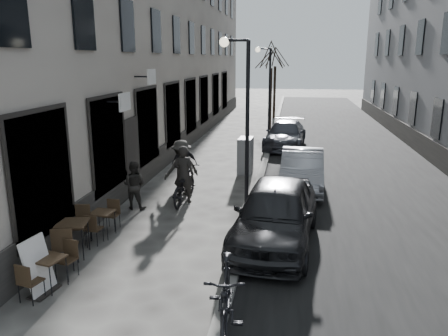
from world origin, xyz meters
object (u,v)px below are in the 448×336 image
(bicycle, at_px, (184,185))
(moped, at_px, (226,301))
(bistro_set_b, at_px, (73,235))
(car_mid, at_px, (302,170))
(streetlamp_near, at_px, (242,105))
(sign_board, at_px, (39,271))
(pedestrian_far, at_px, (184,163))
(car_far, at_px, (285,135))
(car_near, at_px, (276,213))
(pedestrian_mid, at_px, (182,168))
(utility_cabinet, at_px, (245,156))
(tree_near, at_px, (271,55))
(bistro_set_c, at_px, (103,221))
(streetlamp_far, at_px, (267,83))
(bistro_set_a, at_px, (49,270))
(tree_far, at_px, (275,56))
(pedestrian_near, at_px, (134,185))

(bicycle, xyz_separation_m, moped, (2.38, -6.72, 0.09))
(bistro_set_b, xyz_separation_m, car_mid, (5.35, 6.34, 0.18))
(streetlamp_near, relative_size, sign_board, 4.47)
(bicycle, relative_size, pedestrian_far, 1.39)
(car_far, bearing_deg, car_near, -84.52)
(sign_board, bearing_deg, pedestrian_far, 91.57)
(bistro_set_b, xyz_separation_m, car_near, (4.63, 1.45, 0.29))
(streetlamp_near, distance_m, pedestrian_mid, 3.19)
(streetlamp_near, height_order, utility_cabinet, streetlamp_near)
(tree_near, xyz_separation_m, car_mid, (1.82, -12.72, -3.98))
(car_far, bearing_deg, utility_cabinet, -99.59)
(bistro_set_c, relative_size, car_mid, 0.33)
(streetlamp_far, xyz_separation_m, pedestrian_far, (-2.35, -9.76, -2.38))
(tree_near, xyz_separation_m, bistro_set_c, (-3.33, -17.87, -4.25))
(bistro_set_a, distance_m, pedestrian_far, 7.85)
(streetlamp_near, distance_m, pedestrian_far, 4.03)
(bistro_set_b, height_order, car_near, car_near)
(bistro_set_b, distance_m, car_near, 4.86)
(sign_board, relative_size, bicycle, 0.53)
(tree_far, bearing_deg, car_mid, -84.44)
(bistro_set_a, bearing_deg, utility_cabinet, 85.72)
(sign_board, relative_size, car_far, 0.25)
(streetlamp_near, height_order, pedestrian_near, streetlamp_near)
(streetlamp_far, relative_size, sign_board, 4.47)
(bistro_set_c, distance_m, car_mid, 7.29)
(tree_far, xyz_separation_m, bistro_set_b, (-3.53, -25.06, -4.16))
(tree_far, relative_size, sign_board, 5.00)
(tree_far, distance_m, pedestrian_near, 22.25)
(utility_cabinet, distance_m, car_near, 6.87)
(bistro_set_a, distance_m, bicycle, 5.87)
(tree_near, xyz_separation_m, bicycle, (-1.93, -14.84, -4.10))
(streetlamp_near, distance_m, bistro_set_c, 5.14)
(bistro_set_a, height_order, pedestrian_far, pedestrian_far)
(utility_cabinet, xyz_separation_m, car_near, (1.48, -6.71, 0.07))
(bicycle, bearing_deg, car_mid, -148.11)
(pedestrian_mid, bearing_deg, bicycle, 70.49)
(tree_near, relative_size, pedestrian_mid, 3.04)
(bicycle, bearing_deg, bistro_set_c, 67.58)
(pedestrian_mid, height_order, moped, pedestrian_mid)
(pedestrian_near, distance_m, pedestrian_far, 3.03)
(bistro_set_b, bearing_deg, car_mid, 37.46)
(streetlamp_near, relative_size, car_near, 1.10)
(pedestrian_near, bearing_deg, tree_near, -97.88)
(tree_far, relative_size, car_mid, 1.38)
(tree_near, distance_m, tree_far, 6.00)
(bistro_set_c, xyz_separation_m, car_far, (4.43, 12.47, 0.26))
(bistro_set_a, xyz_separation_m, bicycle, (1.34, 5.71, 0.16))
(tree_near, xyz_separation_m, pedestrian_far, (-2.43, -12.76, -3.89))
(sign_board, distance_m, pedestrian_far, 8.04)
(pedestrian_near, xyz_separation_m, car_mid, (5.10, 2.94, -0.06))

